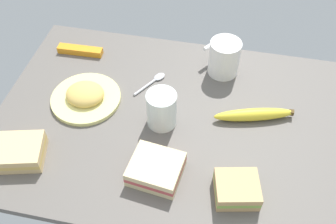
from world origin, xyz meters
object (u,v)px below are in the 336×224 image
sandwich_main (156,169)px  sandwich_side (237,189)px  spoon (154,80)px  sandwich_extra (21,152)px  glass_of_milk (162,111)px  coffee_mug_black (224,57)px  plate_of_food (86,96)px  banana (254,115)px  snack_bar (80,50)px

sandwich_main → sandwich_side: bearing=175.6°
spoon → sandwich_main: bearing=104.0°
sandwich_extra → glass_of_milk: glass_of_milk is taller
coffee_mug_black → sandwich_extra: (43.15, 39.66, -3.12)cm
plate_of_food → sandwich_extra: 22.45cm
glass_of_milk → plate_of_food: bearing=-8.8°
sandwich_extra → glass_of_milk: 34.84cm
sandwich_extra → spoon: (-24.78, -31.51, -1.82)cm
coffee_mug_black → sandwich_side: 40.01cm
coffee_mug_black → banana: coffee_mug_black is taller
coffee_mug_black → sandwich_extra: size_ratio=0.86×
plate_of_food → banana: bearing=-176.8°
sandwich_side → glass_of_milk: glass_of_milk is taller
sandwich_main → sandwich_side: size_ratio=1.14×
plate_of_food → spoon: size_ratio=1.75×
banana → sandwich_main: bearing=45.8°
sandwich_main → plate_of_food: bearing=-38.5°
glass_of_milk → spoon: (5.31, -14.05, -3.90)cm
plate_of_food → snack_bar: plate_of_food is taller
sandwich_main → snack_bar: (32.09, -37.07, -1.20)cm
spoon → snack_bar: 25.81cm
sandwich_main → sandwich_side: same height
coffee_mug_black → glass_of_milk: bearing=59.5°
glass_of_milk → snack_bar: size_ratio=0.72×
plate_of_food → sandwich_extra: same height
spoon → glass_of_milk: bearing=110.7°
sandwich_main → banana: (-20.89, -21.47, -0.56)cm
sandwich_extra → snack_bar: (-0.07, -38.95, -1.20)cm
sandwich_main → banana: size_ratio=0.61×
banana → plate_of_food: bearing=3.2°
banana → glass_of_milk: bearing=14.4°
banana → snack_bar: (52.98, -15.61, -0.64)cm
plate_of_food → sandwich_main: (-23.78, 18.94, 0.78)cm
banana → spoon: bearing=-16.1°
sandwich_main → banana: bearing=-134.2°
snack_bar → glass_of_milk: bearing=142.5°
banana → sandwich_side: bearing=83.8°
coffee_mug_black → snack_bar: (43.08, 0.71, -4.32)cm
plate_of_food → spoon: (-16.39, -10.70, -1.03)cm
glass_of_milk → sandwich_main: bearing=97.6°
sandwich_extra → glass_of_milk: size_ratio=1.27×
glass_of_milk → banana: (-22.97, -5.88, -2.64)cm
sandwich_main → spoon: sandwich_main is taller
snack_bar → banana: bearing=161.7°
sandwich_side → sandwich_main: bearing=-4.4°
spoon → coffee_mug_black: bearing=-156.1°
glass_of_milk → banana: 23.86cm
sandwich_extra → banana: sandwich_extra is taller
coffee_mug_black → sandwich_main: coffee_mug_black is taller
coffee_mug_black → banana: 19.44cm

